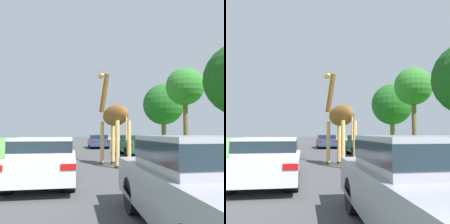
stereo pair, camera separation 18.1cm
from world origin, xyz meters
The scene contains 9 objects.
road centered at (0.00, 30.00, 0.00)m, with size 7.24×120.00×0.00m.
giraffe_near_road centered at (0.57, 11.33, 2.26)m, with size 1.44×2.78×4.87m.
car_lead_maroon centered at (0.66, 3.59, 0.79)m, with size 1.94×4.06×1.48m.
car_queue_right centered at (-2.52, 16.12, 0.64)m, with size 1.85×4.48×1.17m.
car_queue_left centered at (1.19, 24.19, 0.71)m, with size 1.87×4.22×1.33m.
car_far_ahead centered at (-2.23, 7.94, 0.74)m, with size 1.94×4.20×1.38m.
car_verge_right centered at (2.87, 16.14, 0.74)m, with size 1.92×3.94×1.36m.
tree_centre_back centered at (10.28, 29.55, 5.19)m, with size 5.30×5.30×7.87m.
tree_right_cluster centered at (10.10, 23.07, 6.26)m, with size 3.91×3.91×8.29m.
Camera 1 is at (-1.34, 0.27, 1.53)m, focal length 38.00 mm.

